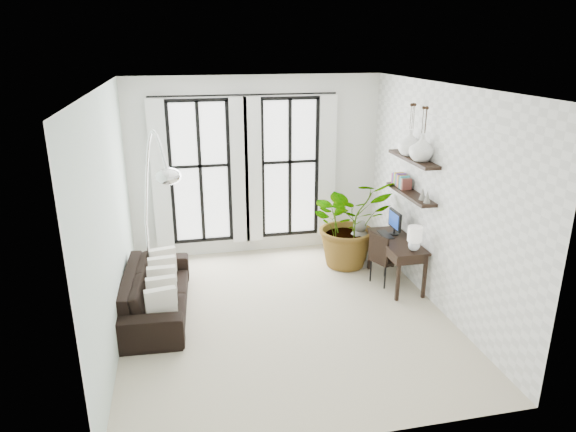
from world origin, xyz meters
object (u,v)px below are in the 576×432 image
object	(u,v)px
sofa	(156,292)
buddha	(359,245)
arc_lamp	(155,175)
plant	(349,222)
desk_chair	(383,256)
desk	(398,244)

from	to	relation	value
sofa	buddha	xyz separation A→B (m)	(3.43, 1.01, 0.02)
arc_lamp	buddha	distance (m)	3.76
plant	desk_chair	bearing A→B (deg)	-71.87
arc_lamp	desk_chair	bearing A→B (deg)	-3.03
desk	desk_chair	bearing A→B (deg)	162.14
sofa	desk	size ratio (longest dim) A/B	1.75
sofa	desk_chair	bearing A→B (deg)	-83.83
desk	desk_chair	size ratio (longest dim) A/B	1.48
desk	buddha	bearing A→B (deg)	109.14
sofa	arc_lamp	distance (m)	1.68
sofa	buddha	size ratio (longest dim) A/B	2.70
sofa	desk	distance (m)	3.77
plant	desk	size ratio (longest dim) A/B	1.25
plant	buddha	distance (m)	0.48
sofa	buddha	world-z (taller)	buddha
desk_chair	buddha	distance (m)	0.85
desk	arc_lamp	world-z (taller)	arc_lamp
desk_chair	buddha	world-z (taller)	desk_chair
sofa	desk	world-z (taller)	desk
desk	buddha	xyz separation A→B (m)	(-0.31, 0.90, -0.36)
sofa	buddha	bearing A→B (deg)	-70.35
plant	buddha	xyz separation A→B (m)	(0.19, -0.03, -0.45)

